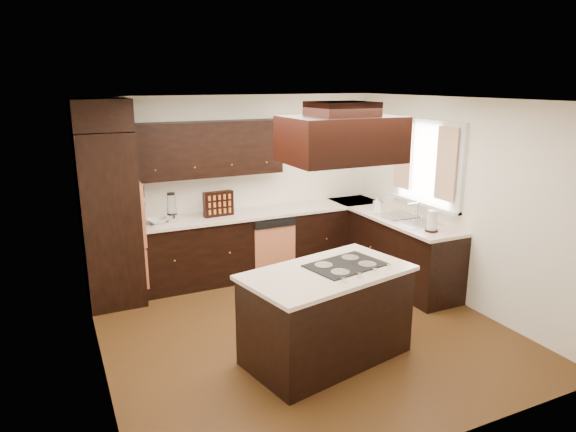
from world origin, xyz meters
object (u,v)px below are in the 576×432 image
at_px(island, 326,317).
at_px(spice_rack, 218,204).
at_px(range_hood, 341,139).
at_px(oven_column, 110,219).

height_order(island, spice_rack, spice_rack).
distance_m(range_hood, spice_rack, 2.62).
bearing_deg(range_hood, island, -153.33).
height_order(range_hood, spice_rack, range_hood).
height_order(oven_column, spice_rack, oven_column).
bearing_deg(island, oven_column, 114.40).
relative_size(range_hood, spice_rack, 2.60).
relative_size(island, spice_rack, 3.87).
distance_m(oven_column, island, 2.96).
relative_size(oven_column, spice_rack, 5.25).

